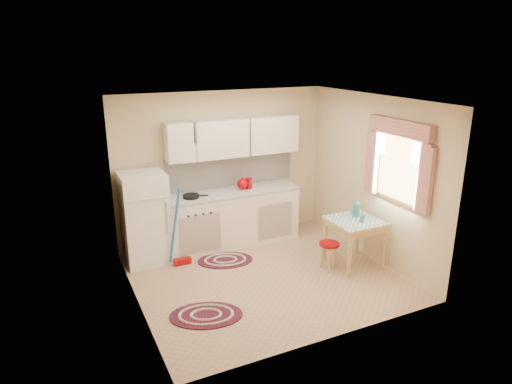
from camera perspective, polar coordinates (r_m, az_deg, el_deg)
room_shell at (r=6.34m, az=1.68°, el=3.50°), size 3.64×3.60×2.52m
fridge at (r=7.04m, az=-13.72°, el=-3.22°), size 0.65×0.60×1.40m
broom at (r=6.85m, az=-9.39°, el=-4.42°), size 0.28×0.12×1.20m
base_cabinets at (r=7.55m, az=-3.20°, el=-3.38°), size 2.25×0.60×0.88m
countertop at (r=7.40m, az=-3.26°, el=-0.05°), size 2.27×0.62×0.04m
frying_pan at (r=7.12m, az=-8.13°, el=-0.53°), size 0.32×0.32×0.05m
red_kettle at (r=7.44m, az=-1.71°, el=1.04°), size 0.25×0.24×0.20m
red_canister at (r=7.50m, az=-0.88°, el=1.02°), size 0.12×0.12×0.16m
table at (r=7.00m, az=12.15°, el=-6.22°), size 0.72×0.72×0.72m
stool at (r=6.86m, az=9.08°, el=-7.91°), size 0.39×0.39×0.42m
coffee_pot at (r=6.96m, az=12.45°, el=-1.96°), size 0.15×0.13×0.28m
mug at (r=6.80m, az=13.14°, el=-3.29°), size 0.09×0.09×0.10m
rug_center at (r=7.13m, az=-3.86°, el=-8.51°), size 0.98×0.79×0.02m
rug_left at (r=5.83m, az=-6.25°, el=-15.06°), size 1.06×0.88×0.02m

